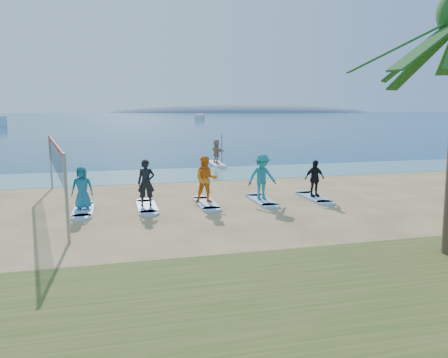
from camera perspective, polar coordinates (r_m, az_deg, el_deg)
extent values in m
plane|color=tan|center=(14.21, -1.12, -5.78)|extent=(600.00, 600.00, 0.00)
plane|color=teal|center=(24.34, -6.78, 0.54)|extent=(600.00, 600.00, 0.00)
plane|color=navy|center=(173.42, -13.41, 7.87)|extent=(600.00, 600.00, 0.00)
ellipsoid|color=slate|center=(328.38, 3.10, 8.69)|extent=(220.00, 56.00, 18.00)
cylinder|color=gray|center=(12.65, -19.87, -2.42)|extent=(0.09, 0.09, 2.50)
cylinder|color=gray|center=(21.54, -21.71, 2.13)|extent=(0.09, 0.09, 2.50)
cube|color=black|center=(17.00, -21.16, 2.61)|extent=(1.55, 8.88, 1.00)
cube|color=#AD1912|center=(16.95, -21.26, 4.35)|extent=(1.58, 8.88, 0.10)
cube|color=silver|center=(28.49, -0.97, 1.99)|extent=(0.86, 3.03, 0.12)
imported|color=tan|center=(28.39, -0.97, 3.64)|extent=(0.81, 1.49, 1.53)
cube|color=silver|center=(129.71, -3.17, 7.69)|extent=(3.86, 5.70, 1.67)
cube|color=#91B7E1|center=(16.55, -17.89, -3.90)|extent=(0.70, 2.20, 0.09)
imported|color=#1C6A88|center=(16.39, -18.04, -1.11)|extent=(0.80, 0.56, 1.55)
cube|color=#91B7E1|center=(16.56, -10.05, -3.58)|extent=(0.70, 2.20, 0.09)
imported|color=black|center=(16.38, -10.14, -0.49)|extent=(0.67, 0.48, 1.73)
cube|color=#91B7E1|center=(16.86, -2.35, -3.21)|extent=(0.70, 2.20, 0.09)
imported|color=orange|center=(16.68, -2.37, -0.05)|extent=(0.98, 0.83, 1.79)
cube|color=#91B7E1|center=(17.46, 4.95, -2.80)|extent=(0.70, 2.20, 0.09)
imported|color=teal|center=(17.29, 4.99, 0.29)|extent=(1.21, 0.74, 1.81)
cube|color=#91B7E1|center=(18.32, 11.65, -2.38)|extent=(0.70, 2.20, 0.09)
imported|color=black|center=(18.18, 11.73, 0.07)|extent=(0.91, 0.46, 1.50)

